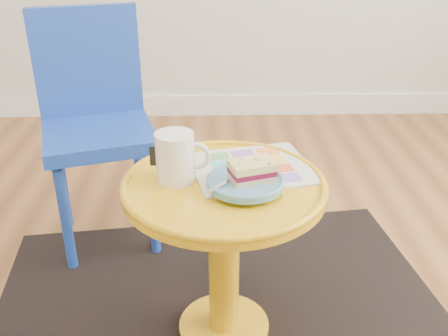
{
  "coord_description": "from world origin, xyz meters",
  "views": [
    {
      "loc": [
        0.14,
        -0.78,
        1.03
      ],
      "look_at": [
        0.17,
        0.27,
        0.5
      ],
      "focal_mm": 40.0,
      "sensor_mm": 36.0,
      "label": 1
    }
  ],
  "objects_px": {
    "mug": "(176,156)",
    "plate": "(245,183)",
    "newspaper": "(252,168)",
    "chair": "(95,114)",
    "side_table": "(224,229)"
  },
  "relations": [
    {
      "from": "mug",
      "to": "plate",
      "type": "xyz_separation_m",
      "value": [
        0.16,
        -0.05,
        -0.05
      ]
    },
    {
      "from": "newspaper",
      "to": "plate",
      "type": "distance_m",
      "value": 0.11
    },
    {
      "from": "newspaper",
      "to": "plate",
      "type": "xyz_separation_m",
      "value": [
        -0.02,
        -0.11,
        0.01
      ]
    },
    {
      "from": "chair",
      "to": "plate",
      "type": "xyz_separation_m",
      "value": [
        0.46,
        -0.55,
        0.03
      ]
    },
    {
      "from": "mug",
      "to": "newspaper",
      "type": "bearing_deg",
      "value": 23.56
    },
    {
      "from": "side_table",
      "to": "plate",
      "type": "height_order",
      "value": "plate"
    },
    {
      "from": "side_table",
      "to": "plate",
      "type": "bearing_deg",
      "value": -34.42
    },
    {
      "from": "side_table",
      "to": "chair",
      "type": "height_order",
      "value": "chair"
    },
    {
      "from": "mug",
      "to": "chair",
      "type": "bearing_deg",
      "value": 127.83
    },
    {
      "from": "side_table",
      "to": "newspaper",
      "type": "height_order",
      "value": "newspaper"
    },
    {
      "from": "plate",
      "to": "side_table",
      "type": "bearing_deg",
      "value": 145.58
    },
    {
      "from": "side_table",
      "to": "mug",
      "type": "relative_size",
      "value": 3.72
    },
    {
      "from": "chair",
      "to": "mug",
      "type": "height_order",
      "value": "chair"
    },
    {
      "from": "chair",
      "to": "plate",
      "type": "relative_size",
      "value": 4.39
    },
    {
      "from": "newspaper",
      "to": "mug",
      "type": "bearing_deg",
      "value": -176.0
    }
  ]
}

